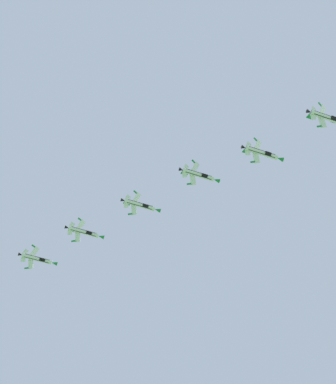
% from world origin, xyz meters
% --- Properties ---
extents(fighter_jet_lead, '(15.96, 6.24, 8.55)m').
position_xyz_m(fighter_jet_lead, '(74.82, 28.07, 154.63)').
color(fighter_jet_lead, silver).
extents(fighter_jet_left_wing, '(15.96, 6.55, 8.35)m').
position_xyz_m(fighter_jet_left_wing, '(60.50, 48.19, 154.78)').
color(fighter_jet_left_wing, silver).
extents(fighter_jet_right_wing, '(15.96, 6.90, 8.10)m').
position_xyz_m(fighter_jet_right_wing, '(44.44, 66.25, 158.33)').
color(fighter_jet_right_wing, silver).
extents(fighter_jet_left_outer, '(15.96, 6.69, 8.25)m').
position_xyz_m(fighter_jet_left_outer, '(29.06, 87.27, 159.14)').
color(fighter_jet_left_outer, silver).
extents(fighter_jet_right_outer, '(15.96, 6.65, 8.28)m').
position_xyz_m(fighter_jet_right_outer, '(12.67, 107.01, 158.33)').
color(fighter_jet_right_outer, silver).
extents(fighter_jet_trail_slot, '(15.96, 6.78, 8.18)m').
position_xyz_m(fighter_jet_trail_slot, '(-1.09, 125.29, 156.16)').
color(fighter_jet_trail_slot, silver).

